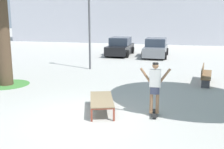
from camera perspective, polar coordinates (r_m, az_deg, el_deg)
name	(u,v)px	position (r m, az deg, el deg)	size (l,w,h in m)	color
ground_plane	(83,119)	(9.01, -6.07, -9.12)	(120.00, 120.00, 0.00)	#B7B5AD
building_facade	(172,0)	(34.54, 12.29, 14.77)	(40.93, 4.00, 10.16)	silver
skate_box	(102,100)	(9.51, -2.18, -5.28)	(1.32, 2.04, 0.46)	brown
skateboard	(154,113)	(9.32, 8.69, -7.96)	(0.29, 0.82, 0.09)	black
skater	(155,84)	(9.04, 8.88, -2.02)	(1.00, 0.32, 1.69)	#8E6647
grass_patch_near_left	(7,84)	(14.27, -21.03, -1.92)	(2.18, 2.18, 0.01)	#47893D
car_black	(120,47)	(23.44, 1.72, 5.74)	(1.92, 4.20, 1.50)	black
car_grey	(156,48)	(22.67, 9.05, 5.38)	(1.93, 4.20, 1.50)	slate
park_bench	(205,74)	(14.24, 18.79, 0.04)	(0.72, 2.43, 0.83)	brown
light_post	(89,6)	(17.00, -4.78, 13.93)	(0.36, 0.36, 5.83)	#4C4C51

